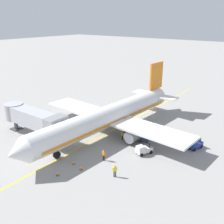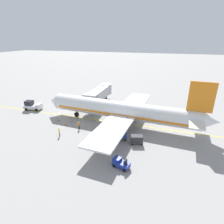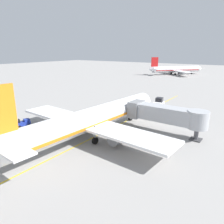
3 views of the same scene
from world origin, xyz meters
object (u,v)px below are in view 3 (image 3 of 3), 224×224
object	(u,v)px
parked_airliner	(92,119)
pushback_tractor	(158,103)
baggage_cart_second_in_train	(43,131)
safety_cone_nose_right	(117,117)
jet_bridge	(166,114)
ground_crew_loader	(80,127)
distant_taxiing_airliner	(176,69)
ground_crew_marshaller	(91,110)
baggage_cart_front	(59,127)
safety_cone_nose_left	(111,115)
baggage_tug_trailing	(68,120)
safety_cone_wing_tip	(124,113)
baggage_tug_lead	(24,123)
ground_crew_wing_walker	(98,115)

from	to	relation	value
parked_airliner	pushback_tractor	world-z (taller)	parked_airliner
baggage_cart_second_in_train	safety_cone_nose_right	distance (m)	16.40
jet_bridge	ground_crew_loader	xyz separation A→B (m)	(-12.59, -8.25, -2.50)
pushback_tractor	distant_taxiing_airliner	bearing A→B (deg)	106.40
ground_crew_marshaller	ground_crew_loader	bearing A→B (deg)	-59.80
pushback_tractor	ground_crew_loader	world-z (taller)	pushback_tractor
safety_cone_nose_right	jet_bridge	bearing A→B (deg)	-10.70
pushback_tractor	baggage_cart_front	bearing A→B (deg)	-106.13
ground_crew_loader	safety_cone_nose_left	xyz separation A→B (m)	(-0.90, 10.87, -0.66)
pushback_tractor	baggage_tug_trailing	size ratio (longest dim) A/B	1.70
baggage_cart_front	safety_cone_wing_tip	size ratio (longest dim) A/B	5.04
pushback_tractor	safety_cone_nose_left	bearing A→B (deg)	-112.42
safety_cone_nose_left	safety_cone_nose_right	world-z (taller)	same
parked_airliner	ground_crew_loader	bearing A→B (deg)	168.38
jet_bridge	safety_cone_nose_right	size ratio (longest dim) A/B	23.52
distant_taxiing_airliner	jet_bridge	bearing A→B (deg)	-71.63
parked_airliner	jet_bridge	xyz separation A→B (m)	(9.27, 8.93, 0.27)
baggage_tug_lead	baggage_cart_front	xyz separation A→B (m)	(7.68, 2.09, 0.24)
baggage_cart_second_in_train	ground_crew_loader	bearing A→B (deg)	55.68
baggage_cart_second_in_train	ground_crew_marshaller	world-z (taller)	ground_crew_marshaller
ground_crew_marshaller	baggage_cart_front	bearing A→B (deg)	-78.38
parked_airliner	ground_crew_marshaller	xyz separation A→B (m)	(-8.80, 10.08, -2.23)
ground_crew_marshaller	ground_crew_wing_walker	bearing A→B (deg)	-31.51
safety_cone_nose_left	safety_cone_wing_tip	world-z (taller)	same
jet_bridge	ground_crew_marshaller	size ratio (longest dim) A/B	8.21
parked_airliner	baggage_cart_front	distance (m)	6.96
baggage_cart_front	ground_crew_loader	world-z (taller)	ground_crew_loader
ground_crew_marshaller	parked_airliner	bearing A→B (deg)	-48.89
pushback_tractor	ground_crew_loader	distance (m)	24.32
parked_airliner	ground_crew_marshaller	world-z (taller)	parked_airliner
ground_crew_loader	ground_crew_marshaller	bearing A→B (deg)	120.20
baggage_tug_lead	baggage_tug_trailing	xyz separation A→B (m)	(5.47, 6.29, 0.00)
parked_airliner	baggage_cart_front	xyz separation A→B (m)	(-6.41, -1.54, -2.24)
ground_crew_marshaller	distant_taxiing_airliner	xyz separation A→B (m)	(-12.72, 91.53, 2.07)
ground_crew_marshaller	safety_cone_wing_tip	world-z (taller)	ground_crew_marshaller
ground_crew_loader	safety_cone_nose_left	size ratio (longest dim) A/B	2.86
ground_crew_wing_walker	distant_taxiing_airliner	distance (m)	95.23
ground_crew_loader	safety_cone_nose_right	bearing A→B (deg)	85.10
pushback_tractor	baggage_cart_second_in_train	distance (m)	30.31
baggage_cart_front	ground_crew_marshaller	world-z (taller)	ground_crew_marshaller
baggage_tug_trailing	ground_crew_loader	world-z (taller)	ground_crew_loader
parked_airliner	ground_crew_loader	xyz separation A→B (m)	(-3.33, 0.68, -2.23)
pushback_tractor	safety_cone_wing_tip	distance (m)	10.99
parked_airliner	baggage_tug_trailing	size ratio (longest dim) A/B	13.48
baggage_cart_second_in_train	distant_taxiing_airliner	world-z (taller)	distant_taxiing_airliner
baggage_tug_trailing	baggage_tug_lead	bearing A→B (deg)	-130.99
baggage_tug_lead	baggage_cart_second_in_train	bearing A→B (deg)	-7.90
baggage_tug_lead	ground_crew_loader	world-z (taller)	ground_crew_loader
parked_airliner	safety_cone_nose_left	bearing A→B (deg)	110.13
ground_crew_loader	ground_crew_marshaller	xyz separation A→B (m)	(-5.47, 9.40, 0.00)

